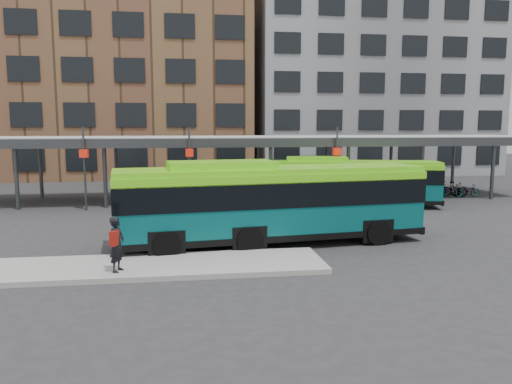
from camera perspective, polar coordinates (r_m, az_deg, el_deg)
The scene contains 9 objects.
ground at distance 20.84m, azimuth 1.13°, elevation -5.97°, with size 120.00×120.00×0.00m, color #28282B.
boarding_island at distance 17.80m, azimuth -15.18°, elevation -8.32°, with size 14.00×3.00×0.18m, color gray.
canopy at distance 33.04m, azimuth -2.55°, elevation 5.89°, with size 40.00×6.53×4.80m.
building_brick at distance 52.78m, azimuth -15.87°, elevation 13.98°, with size 26.00×14.00×22.00m, color brown.
building_grey at distance 55.68m, azimuth 12.48°, elevation 12.70°, with size 24.00×14.00×20.00m, color slate.
bus_front at distance 20.52m, azimuth 1.66°, elevation -1.02°, with size 12.88×4.18×3.49m.
bus_rear at distance 30.80m, azimuth 10.24°, elevation 1.30°, with size 11.18×4.73×3.01m.
pedestrian at distance 16.82m, azimuth -15.61°, elevation -5.73°, with size 0.62×0.76×1.81m.
bike_rack at distance 36.40m, azimuth 19.58°, elevation 0.20°, with size 6.96×1.58×1.05m.
Camera 1 is at (-3.26, -20.00, 4.90)m, focal length 35.00 mm.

